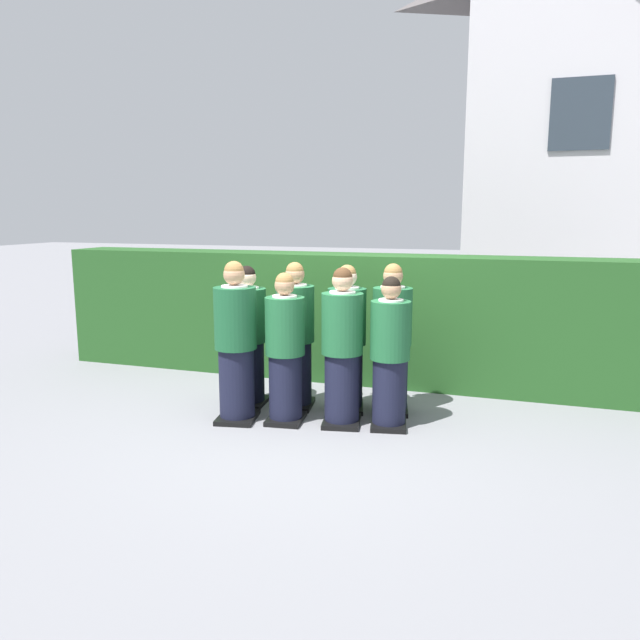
% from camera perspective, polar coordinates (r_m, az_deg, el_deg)
% --- Properties ---
extents(ground_plane, '(60.00, 60.00, 0.00)m').
position_cam_1_polar(ground_plane, '(6.50, -0.71, -9.53)').
color(ground_plane, slate).
extents(student_front_row_0, '(0.47, 0.57, 1.69)m').
position_cam_1_polar(student_front_row_0, '(6.41, -7.87, -2.40)').
color(student_front_row_0, black).
rests_on(student_front_row_0, ground).
extents(student_front_row_1, '(0.41, 0.49, 1.57)m').
position_cam_1_polar(student_front_row_1, '(6.33, -3.27, -3.01)').
color(student_front_row_1, black).
rests_on(student_front_row_1, ground).
extents(student_front_row_2, '(0.46, 0.53, 1.64)m').
position_cam_1_polar(student_front_row_2, '(6.24, 2.08, -2.91)').
color(student_front_row_2, black).
rests_on(student_front_row_2, ground).
extents(student_front_row_3, '(0.44, 0.51, 1.55)m').
position_cam_1_polar(student_front_row_3, '(6.21, 6.54, -3.42)').
color(student_front_row_3, black).
rests_on(student_front_row_3, ground).
extents(student_rear_row_0, '(0.41, 0.49, 1.59)m').
position_cam_1_polar(student_rear_row_0, '(6.94, -6.72, -1.82)').
color(student_rear_row_0, black).
rests_on(student_rear_row_0, ground).
extents(student_rear_row_1, '(0.45, 0.53, 1.64)m').
position_cam_1_polar(student_rear_row_1, '(6.81, -2.32, -1.79)').
color(student_rear_row_1, black).
rests_on(student_rear_row_1, ground).
extents(student_rear_row_2, '(0.48, 0.56, 1.62)m').
position_cam_1_polar(student_rear_row_2, '(6.71, 2.51, -2.05)').
color(student_rear_row_2, black).
rests_on(student_rear_row_2, ground).
extents(student_rear_row_3, '(0.47, 0.56, 1.64)m').
position_cam_1_polar(student_rear_row_3, '(6.68, 6.72, -2.08)').
color(student_rear_row_3, black).
rests_on(student_rear_row_3, ground).
extents(hedge, '(8.32, 0.70, 1.64)m').
position_cam_1_polar(hedge, '(7.95, 3.48, 0.23)').
color(hedge, '#214C1E').
rests_on(hedge, ground).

